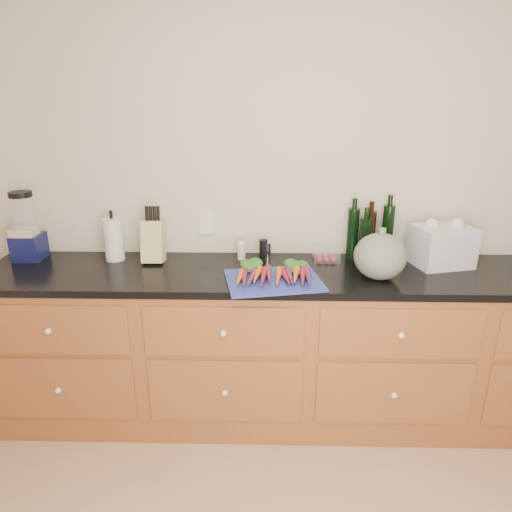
{
  "coord_description": "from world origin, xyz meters",
  "views": [
    {
      "loc": [
        -0.24,
        -1.07,
        1.86
      ],
      "look_at": [
        -0.29,
        1.2,
        1.06
      ],
      "focal_mm": 32.0,
      "sensor_mm": 36.0,
      "label": 1
    }
  ],
  "objects_px": {
    "carrots": "(273,273)",
    "squash": "(380,256)",
    "tomato_box": "(326,255)",
    "cutting_board": "(273,280)",
    "knife_block": "(153,241)",
    "blender_appliance": "(26,230)",
    "paper_towel": "(114,239)"
  },
  "relations": [
    {
      "from": "blender_appliance",
      "to": "tomato_box",
      "type": "xyz_separation_m",
      "value": [
        1.76,
        0.01,
        -0.14
      ]
    },
    {
      "from": "cutting_board",
      "to": "knife_block",
      "type": "relative_size",
      "value": 2.01
    },
    {
      "from": "carrots",
      "to": "blender_appliance",
      "type": "distance_m",
      "value": 1.48
    },
    {
      "from": "carrots",
      "to": "paper_towel",
      "type": "distance_m",
      "value": 0.98
    },
    {
      "from": "squash",
      "to": "paper_towel",
      "type": "distance_m",
      "value": 1.52
    },
    {
      "from": "cutting_board",
      "to": "tomato_box",
      "type": "bearing_deg",
      "value": 46.45
    },
    {
      "from": "carrots",
      "to": "paper_towel",
      "type": "height_order",
      "value": "paper_towel"
    },
    {
      "from": "blender_appliance",
      "to": "paper_towel",
      "type": "distance_m",
      "value": 0.51
    },
    {
      "from": "cutting_board",
      "to": "carrots",
      "type": "bearing_deg",
      "value": 90.0
    },
    {
      "from": "cutting_board",
      "to": "tomato_box",
      "type": "xyz_separation_m",
      "value": [
        0.31,
        0.33,
        0.03
      ]
    },
    {
      "from": "squash",
      "to": "blender_appliance",
      "type": "relative_size",
      "value": 0.68
    },
    {
      "from": "cutting_board",
      "to": "carrots",
      "type": "relative_size",
      "value": 1.25
    },
    {
      "from": "blender_appliance",
      "to": "squash",
      "type": "bearing_deg",
      "value": -7.29
    },
    {
      "from": "squash",
      "to": "blender_appliance",
      "type": "xyz_separation_m",
      "value": [
        -2.0,
        0.26,
        0.05
      ]
    },
    {
      "from": "cutting_board",
      "to": "paper_towel",
      "type": "distance_m",
      "value": 0.99
    },
    {
      "from": "blender_appliance",
      "to": "paper_towel",
      "type": "relative_size",
      "value": 1.61
    },
    {
      "from": "carrots",
      "to": "tomato_box",
      "type": "height_order",
      "value": "tomato_box"
    },
    {
      "from": "carrots",
      "to": "knife_block",
      "type": "distance_m",
      "value": 0.75
    },
    {
      "from": "paper_towel",
      "to": "knife_block",
      "type": "height_order",
      "value": "paper_towel"
    },
    {
      "from": "carrots",
      "to": "squash",
      "type": "relative_size",
      "value": 1.42
    },
    {
      "from": "knife_block",
      "to": "tomato_box",
      "type": "height_order",
      "value": "knife_block"
    },
    {
      "from": "blender_appliance",
      "to": "tomato_box",
      "type": "distance_m",
      "value": 1.76
    },
    {
      "from": "knife_block",
      "to": "cutting_board",
      "type": "bearing_deg",
      "value": -23.37
    },
    {
      "from": "carrots",
      "to": "cutting_board",
      "type": "bearing_deg",
      "value": -90.0
    },
    {
      "from": "cutting_board",
      "to": "knife_block",
      "type": "height_order",
      "value": "knife_block"
    },
    {
      "from": "tomato_box",
      "to": "knife_block",
      "type": "bearing_deg",
      "value": -178.3
    },
    {
      "from": "blender_appliance",
      "to": "cutting_board",
      "type": "bearing_deg",
      "value": -12.43
    },
    {
      "from": "squash",
      "to": "paper_towel",
      "type": "bearing_deg",
      "value": 170.18
    },
    {
      "from": "carrots",
      "to": "squash",
      "type": "xyz_separation_m",
      "value": [
        0.56,
        0.02,
        0.09
      ]
    },
    {
      "from": "cutting_board",
      "to": "knife_block",
      "type": "distance_m",
      "value": 0.76
    },
    {
      "from": "squash",
      "to": "cutting_board",
      "type": "bearing_deg",
      "value": -173.72
    },
    {
      "from": "tomato_box",
      "to": "cutting_board",
      "type": "bearing_deg",
      "value": -133.55
    }
  ]
}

